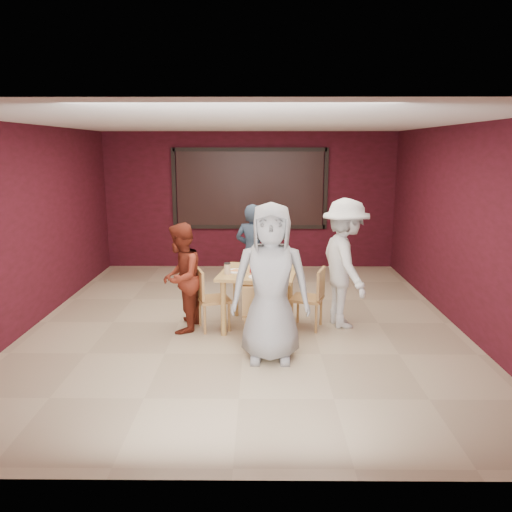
{
  "coord_description": "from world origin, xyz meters",
  "views": [
    {
      "loc": [
        0.21,
        -6.84,
        2.48
      ],
      "look_at": [
        0.16,
        -0.16,
        1.02
      ],
      "focal_mm": 35.0,
      "sensor_mm": 36.0,
      "label": 1
    }
  ],
  "objects_px": {
    "dining_table": "(258,279)",
    "diner_back": "(253,252)",
    "diner_right": "(345,263)",
    "chair_front": "(258,311)",
    "chair_right": "(312,295)",
    "diner_left": "(181,278)",
    "chair_left": "(209,296)",
    "chair_back": "(256,277)",
    "diner_front": "(271,283)"
  },
  "relations": [
    {
      "from": "dining_table",
      "to": "diner_back",
      "type": "xyz_separation_m",
      "value": [
        -0.1,
        1.31,
        0.09
      ]
    },
    {
      "from": "diner_front",
      "to": "diner_back",
      "type": "height_order",
      "value": "diner_front"
    },
    {
      "from": "dining_table",
      "to": "diner_back",
      "type": "distance_m",
      "value": 1.32
    },
    {
      "from": "chair_back",
      "to": "chair_front",
      "type": "bearing_deg",
      "value": -88.86
    },
    {
      "from": "chair_left",
      "to": "diner_front",
      "type": "bearing_deg",
      "value": -49.85
    },
    {
      "from": "dining_table",
      "to": "diner_left",
      "type": "xyz_separation_m",
      "value": [
        -1.05,
        -0.14,
        0.05
      ]
    },
    {
      "from": "diner_back",
      "to": "chair_right",
      "type": "bearing_deg",
      "value": 140.56
    },
    {
      "from": "chair_front",
      "to": "chair_left",
      "type": "relative_size",
      "value": 0.93
    },
    {
      "from": "chair_front",
      "to": "diner_back",
      "type": "relative_size",
      "value": 0.5
    },
    {
      "from": "diner_front",
      "to": "diner_right",
      "type": "xyz_separation_m",
      "value": [
        1.06,
        1.17,
        -0.04
      ]
    },
    {
      "from": "chair_front",
      "to": "chair_right",
      "type": "xyz_separation_m",
      "value": [
        0.75,
        0.62,
        0.03
      ]
    },
    {
      "from": "chair_front",
      "to": "diner_right",
      "type": "xyz_separation_m",
      "value": [
        1.21,
        0.75,
        0.45
      ]
    },
    {
      "from": "chair_front",
      "to": "diner_right",
      "type": "bearing_deg",
      "value": 32.0
    },
    {
      "from": "diner_right",
      "to": "dining_table",
      "type": "bearing_deg",
      "value": 81.8
    },
    {
      "from": "chair_right",
      "to": "chair_front",
      "type": "bearing_deg",
      "value": -140.41
    },
    {
      "from": "dining_table",
      "to": "chair_left",
      "type": "relative_size",
      "value": 1.35
    },
    {
      "from": "diner_left",
      "to": "diner_right",
      "type": "height_order",
      "value": "diner_right"
    },
    {
      "from": "chair_back",
      "to": "chair_left",
      "type": "height_order",
      "value": "chair_back"
    },
    {
      "from": "chair_back",
      "to": "diner_back",
      "type": "distance_m",
      "value": 0.54
    },
    {
      "from": "diner_right",
      "to": "chair_front",
      "type": "bearing_deg",
      "value": 110.37
    },
    {
      "from": "chair_left",
      "to": "diner_back",
      "type": "relative_size",
      "value": 0.54
    },
    {
      "from": "chair_back",
      "to": "diner_front",
      "type": "relative_size",
      "value": 0.46
    },
    {
      "from": "dining_table",
      "to": "chair_left",
      "type": "bearing_deg",
      "value": -170.92
    },
    {
      "from": "chair_left",
      "to": "diner_front",
      "type": "distance_m",
      "value": 1.37
    },
    {
      "from": "dining_table",
      "to": "diner_right",
      "type": "xyz_separation_m",
      "value": [
        1.2,
        0.07,
        0.2
      ]
    },
    {
      "from": "dining_table",
      "to": "diner_right",
      "type": "bearing_deg",
      "value": 3.43
    },
    {
      "from": "chair_left",
      "to": "diner_left",
      "type": "distance_m",
      "value": 0.45
    },
    {
      "from": "diner_front",
      "to": "diner_left",
      "type": "distance_m",
      "value": 1.55
    },
    {
      "from": "chair_right",
      "to": "diner_back",
      "type": "relative_size",
      "value": 0.54
    },
    {
      "from": "chair_back",
      "to": "chair_left",
      "type": "xyz_separation_m",
      "value": [
        -0.65,
        -0.98,
        -0.0
      ]
    },
    {
      "from": "chair_right",
      "to": "diner_back",
      "type": "height_order",
      "value": "diner_back"
    },
    {
      "from": "diner_front",
      "to": "diner_back",
      "type": "relative_size",
      "value": 1.18
    },
    {
      "from": "chair_front",
      "to": "chair_back",
      "type": "bearing_deg",
      "value": 91.14
    },
    {
      "from": "chair_back",
      "to": "diner_right",
      "type": "bearing_deg",
      "value": -32.9
    },
    {
      "from": "chair_right",
      "to": "diner_front",
      "type": "xyz_separation_m",
      "value": [
        -0.6,
        -1.03,
        0.45
      ]
    },
    {
      "from": "chair_front",
      "to": "diner_right",
      "type": "height_order",
      "value": "diner_right"
    },
    {
      "from": "chair_left",
      "to": "diner_left",
      "type": "height_order",
      "value": "diner_left"
    },
    {
      "from": "chair_front",
      "to": "diner_left",
      "type": "relative_size",
      "value": 0.54
    },
    {
      "from": "chair_right",
      "to": "diner_right",
      "type": "relative_size",
      "value": 0.48
    },
    {
      "from": "diner_back",
      "to": "diner_right",
      "type": "xyz_separation_m",
      "value": [
        1.3,
        -1.24,
        0.11
      ]
    },
    {
      "from": "chair_back",
      "to": "chair_left",
      "type": "relative_size",
      "value": 1.0
    },
    {
      "from": "dining_table",
      "to": "chair_back",
      "type": "xyz_separation_m",
      "value": [
        -0.03,
        0.87,
        -0.21
      ]
    },
    {
      "from": "diner_back",
      "to": "diner_right",
      "type": "bearing_deg",
      "value": 155.25
    },
    {
      "from": "chair_back",
      "to": "diner_right",
      "type": "height_order",
      "value": "diner_right"
    },
    {
      "from": "dining_table",
      "to": "diner_back",
      "type": "relative_size",
      "value": 0.73
    },
    {
      "from": "dining_table",
      "to": "diner_front",
      "type": "height_order",
      "value": "diner_front"
    },
    {
      "from": "chair_front",
      "to": "chair_right",
      "type": "distance_m",
      "value": 0.98
    },
    {
      "from": "chair_front",
      "to": "diner_left",
      "type": "bearing_deg",
      "value": 152.76
    },
    {
      "from": "diner_left",
      "to": "chair_back",
      "type": "bearing_deg",
      "value": 141.54
    },
    {
      "from": "chair_front",
      "to": "diner_front",
      "type": "height_order",
      "value": "diner_front"
    }
  ]
}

